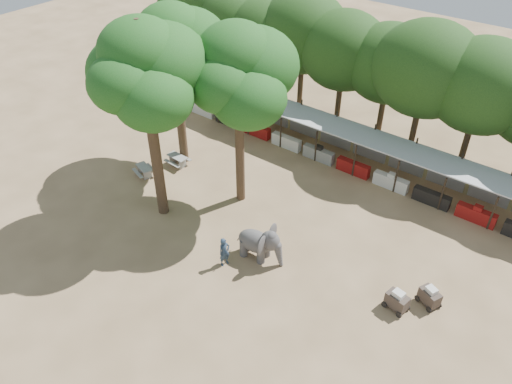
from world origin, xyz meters
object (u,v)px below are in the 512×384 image
Objects in this scene: yard_tree_left at (174,49)px; yard_tree_center at (145,71)px; picnic_table_near at (144,170)px; picnic_table_far at (178,159)px; cart_back at (430,296)px; yard_tree_back at (238,73)px; elephant at (260,243)px; handler at (224,252)px; cart_front at (397,300)px.

yard_tree_left is 5.92m from yard_tree_center.
picnic_table_far is at bearing 85.56° from picnic_table_near.
yard_tree_center is at bearing -145.92° from cart_back.
yard_tree_back is 9.44m from elephant.
handler is (6.17, -1.37, -8.30)m from yard_tree_center.
yard_tree_center is at bearing -52.50° from picnic_table_far.
yard_tree_left reaches higher than picnic_table_near.
elephant reaches higher than picnic_table_near.
handler is (9.17, -6.37, -7.29)m from yard_tree_left.
elephant is 10.90m from picnic_table_far.
cart_front is at bearing -11.87° from yard_tree_back.
picnic_table_near is (-0.70, -3.23, -7.74)m from yard_tree_left.
handler reaches higher than picnic_table_near.
picnic_table_far is 19.03m from cart_back.
picnic_table_far is (0.20, -0.93, -7.71)m from yard_tree_left.
yard_tree_left reaches higher than cart_front.
picnic_table_far is (0.90, 2.29, 0.03)m from picnic_table_near.
yard_tree_back is at bearing 132.16° from elephant.
yard_tree_center is 4.18× the size of elephant.
elephant is at bearing -40.52° from yard_tree_back.
yard_tree_left reaches higher than cart_back.
yard_tree_center reaches higher than yard_tree_left.
elephant is at bearing -139.67° from cart_back.
yard_tree_back is 6.64× the size of picnic_table_near.
cart_front is at bearing -108.52° from cart_back.
elephant is 1.84× the size of picnic_table_far.
yard_tree_back is 10.73m from picnic_table_near.
elephant is 2.10× the size of cart_back.
yard_tree_center is 10.99m from elephant.
picnic_table_near is (-11.09, 1.53, -0.62)m from elephant.
yard_tree_back is 8.54× the size of cart_front.
picnic_table_far is at bearing 74.93° from handler.
elephant is at bearing 1.89° from yard_tree_center.
picnic_table_far is (-10.19, 3.82, -0.59)m from elephant.
cart_back is (19.89, 0.97, 0.10)m from picnic_table_near.
cart_front is (18.71, -0.30, 0.12)m from picnic_table_near.
picnic_table_near is at bearing -102.22° from yard_tree_left.
yard_tree_back reaches higher than picnic_table_far.
yard_tree_back is 6.27× the size of handler.
picnic_table_far is (-5.80, 0.07, -8.05)m from yard_tree_back.
picnic_table_near is 1.29× the size of cart_front.
yard_tree_left is 3.83× the size of elephant.
yard_tree_left is 0.97× the size of yard_tree_back.
handler is 10.37m from picnic_table_near.
picnic_table_far is 1.18× the size of cart_front.
cart_back reaches higher than picnic_table_far.
yard_tree_back is at bearing -9.46° from yard_tree_left.
yard_tree_back is (3.00, 4.00, -0.67)m from yard_tree_center.
cart_back is (16.19, 2.75, -8.65)m from yard_tree_center.
picnic_table_far is at bearing -77.63° from yard_tree_left.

